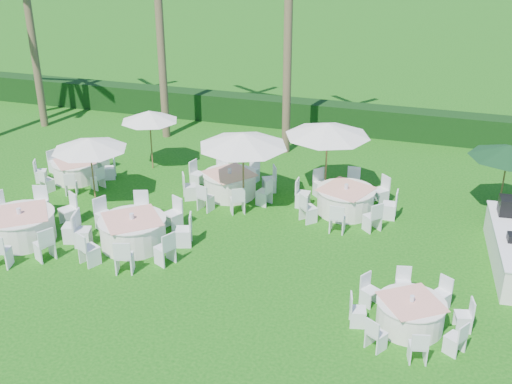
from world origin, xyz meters
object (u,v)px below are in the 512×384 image
Objects in this scene: banquet_table_a at (21,226)px; umbrella_d at (328,129)px; umbrella_b at (243,140)px; banquet_table_f at (345,200)px; umbrella_green at (509,151)px; banquet_table_e at (230,184)px; umbrella_c at (149,116)px; banquet_table_c at (410,314)px; banquet_table_b at (133,231)px; banquet_table_d at (76,170)px; umbrella_a at (89,144)px; buffet_table at (509,247)px.

banquet_table_a is 9.89m from umbrella_d.
banquet_table_f is at bearing 10.76° from umbrella_b.
umbrella_b is 8.14m from umbrella_green.
banquet_table_e is 1.31× the size of umbrella_green.
umbrella_green reaches higher than umbrella_c.
banquet_table_c is at bearing -40.84° from umbrella_b.
banquet_table_b is 1.19× the size of banquet_table_c.
banquet_table_b is 11.56m from umbrella_green.
banquet_table_f is (9.58, 0.28, 0.06)m from banquet_table_d.
banquet_table_a is 1.22× the size of banquet_table_c.
banquet_table_e reaches higher than banquet_table_c.
banquet_table_a reaches higher than banquet_table_c.
umbrella_a is at bearing 159.85° from banquet_table_c.
buffet_table is (5.69, -2.99, -1.81)m from umbrella_d.
banquet_table_b is at bearing -144.35° from banquet_table_f.
banquet_table_f is at bearing -52.02° from umbrella_d.
umbrella_d is at bearing 18.16° from banquet_table_e.
banquet_table_e is 1.30× the size of umbrella_a.
umbrella_d reaches higher than buffet_table.
banquet_table_e is 1.11× the size of umbrella_d.
banquet_table_a reaches higher than banquet_table_d.
buffet_table reaches higher than banquet_table_e.
banquet_table_a is at bearing -168.47° from buffet_table.
banquet_table_d is at bearing -173.47° from umbrella_green.
banquet_table_a is 1.03× the size of banquet_table_b.
umbrella_d is (2.32, 1.75, -0.01)m from umbrella_b.
banquet_table_d is 0.85× the size of banquet_table_f.
banquet_table_c is 0.68× the size of buffet_table.
umbrella_b reaches higher than buffet_table.
umbrella_a is 3.26m from umbrella_c.
buffet_table is at bearing -88.00° from umbrella_green.
umbrella_b is at bearing -169.24° from banquet_table_f.
umbrella_c reaches higher than banquet_table_f.
banquet_table_e is 8.96m from buffet_table.
banquet_table_c is 13.17m from banquet_table_d.
umbrella_a is 0.86× the size of umbrella_d.
banquet_table_b is 1.07× the size of banquet_table_e.
umbrella_green is at bearing 16.07° from banquet_table_f.
banquet_table_c is 11.31m from umbrella_a.
umbrella_b reaches higher than banquet_table_a.
banquet_table_a is 3.32m from banquet_table_b.
banquet_table_f reaches higher than banquet_table_c.
banquet_table_a is 3.40m from umbrella_a.
umbrella_d is at bearing 116.85° from banquet_table_c.
umbrella_d is (7.12, 2.83, 0.28)m from umbrella_a.
banquet_table_e is at bearing -161.84° from umbrella_d.
umbrella_a is at bearing -99.67° from umbrella_c.
banquet_table_f is 1.14× the size of umbrella_d.
umbrella_d is at bearing 152.27° from buffet_table.
banquet_table_f is at bearing 158.91° from buffet_table.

